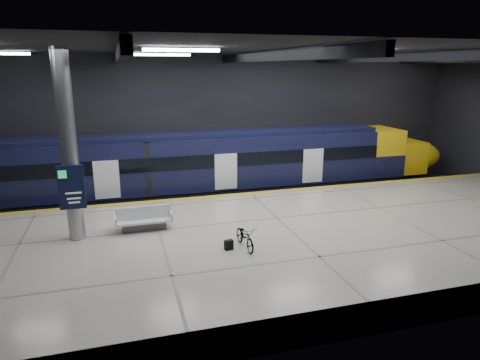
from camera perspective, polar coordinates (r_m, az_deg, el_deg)
name	(u,v)px	position (r m, az deg, el deg)	size (l,w,h in m)	color
ground	(269,233)	(19.62, 3.87, -7.11)	(30.00, 30.00, 0.00)	black
room_shell	(271,106)	(18.27, 4.17, 9.76)	(30.10, 16.10, 8.05)	black
platform	(290,243)	(17.26, 6.74, -8.37)	(30.00, 11.00, 1.10)	#BCB39F
safety_strip	(251,193)	(21.71, 1.45, -1.80)	(30.00, 0.40, 0.01)	gold
rails	(236,197)	(24.53, -0.50, -2.33)	(30.00, 1.52, 0.16)	gray
train	(198,166)	(23.54, -5.58, 1.85)	(29.40, 2.84, 3.79)	black
bench	(144,221)	(17.31, -12.70, -5.41)	(2.18, 0.90, 0.96)	#595B60
bicycle	(245,236)	(15.24, 0.68, -7.54)	(0.56, 1.61, 0.84)	#99999E
pannier_bag	(229,245)	(15.19, -1.51, -8.64)	(0.30, 0.18, 0.35)	black
info_column	(69,150)	(16.39, -21.86, 3.71)	(0.90, 0.78, 6.90)	#9EA0A5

